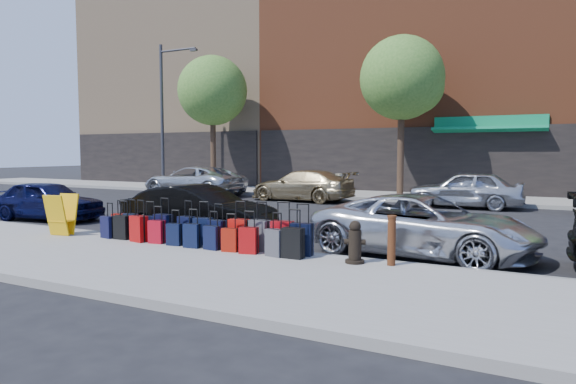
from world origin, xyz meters
The scene contains 41 objects.
ground centered at (0.00, 0.00, 0.00)m, with size 120.00×120.00×0.00m, color black.
sidewalk_near centered at (0.00, -6.50, 0.07)m, with size 60.00×4.00×0.15m, color gray.
sidewalk_far centered at (0.00, 10.00, 0.07)m, with size 60.00×4.00×0.15m, color gray.
curb_near centered at (0.00, -4.48, 0.07)m, with size 60.00×0.08×0.15m, color gray.
curb_far centered at (0.00, 7.98, 0.07)m, with size 60.00×0.08×0.15m, color gray.
building_left centered at (-16.00, 17.98, 7.98)m, with size 15.00×12.12×16.00m.
building_center centered at (0.00, 17.99, 9.98)m, with size 17.00×12.85×20.00m.
tree_left centered at (-9.86, 9.50, 5.41)m, with size 3.80×3.80×7.27m.
tree_center centered at (0.64, 9.50, 5.41)m, with size 3.80×3.80×7.27m.
streetlight centered at (-12.80, 8.80, 4.66)m, with size 2.59×0.18×8.00m.
suitcase_front_0 centered at (-2.44, -4.77, 0.42)m, with size 0.38×0.24×0.87m.
suitcase_front_1 centered at (-2.08, -4.78, 0.43)m, with size 0.41×0.28×0.90m.
suitcase_front_2 centered at (-1.47, -4.82, 0.43)m, with size 0.39×0.25×0.89m.
suitcase_front_3 centered at (-1.03, -4.85, 0.46)m, with size 0.42×0.24×0.99m.
suitcase_front_4 centered at (-0.43, -4.76, 0.45)m, with size 0.42×0.28×0.95m.
suitcase_front_5 centered at (0.02, -4.75, 0.45)m, with size 0.42×0.26×0.95m.
suitcase_front_6 centered at (0.45, -4.83, 0.44)m, with size 0.40×0.24×0.92m.
suitcase_front_7 centered at (0.99, -4.80, 0.46)m, with size 0.42×0.23×1.00m.
suitcase_front_8 centered at (1.49, -4.78, 0.47)m, with size 0.44×0.28×1.02m.
suitcase_front_9 centered at (2.03, -4.81, 0.48)m, with size 0.46×0.29×1.04m.
suitcase_front_10 centered at (2.47, -4.81, 0.47)m, with size 0.45×0.29×1.03m.
suitcase_back_0 centered at (-2.49, -5.10, 0.41)m, with size 0.38×0.26×0.84m.
suitcase_back_1 centered at (-2.06, -5.07, 0.43)m, with size 0.38×0.23×0.90m.
suitcase_back_2 centered at (-1.47, -5.15, 0.45)m, with size 0.43×0.30×0.95m.
suitcase_back_3 centered at (-0.98, -5.11, 0.41)m, with size 0.37×0.24×0.83m.
suitcase_back_4 centered at (-0.46, -5.13, 0.39)m, with size 0.35×0.23×0.77m.
suitcase_back_5 centered at (0.05, -5.16, 0.41)m, with size 0.37×0.24×0.82m.
suitcase_back_6 centered at (0.56, -5.14, 0.40)m, with size 0.35×0.21×0.80m.
suitcase_back_7 centered at (1.00, -5.15, 0.39)m, with size 0.35×0.24×0.78m.
suitcase_back_8 centered at (1.45, -5.15, 0.42)m, with size 0.39×0.28×0.86m.
suitcase_back_9 centered at (2.05, -5.14, 0.42)m, with size 0.39×0.27×0.86m.
suitcase_back_10 centered at (2.44, -5.14, 0.45)m, with size 0.40×0.24×0.95m.
fire_hydrant centered at (3.64, -4.99, 0.51)m, with size 0.40×0.35×0.79m.
bollard centered at (4.28, -4.87, 0.61)m, with size 0.17×0.17×0.90m.
display_rack centered at (-3.81, -5.32, 0.64)m, with size 0.63×0.68×0.99m.
car_near_0 centered at (-7.47, -2.94, 0.64)m, with size 1.51×3.74×1.28m, color #0C0E34.
car_near_1 centered at (-1.15, -3.36, 0.67)m, with size 1.41×4.05×1.33m, color black.
car_near_2 centered at (4.44, -3.03, 0.65)m, with size 2.14×4.65×1.29m, color silver.
car_far_0 centered at (-9.05, 6.54, 0.73)m, with size 2.44×5.28×1.47m, color silver.
car_far_1 centered at (-3.09, 6.57, 0.69)m, with size 1.93×4.74×1.37m, color tan.
car_far_2 centered at (3.75, 6.93, 0.73)m, with size 1.73×4.30×1.47m, color silver.
Camera 1 is at (6.85, -13.76, 2.19)m, focal length 32.00 mm.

